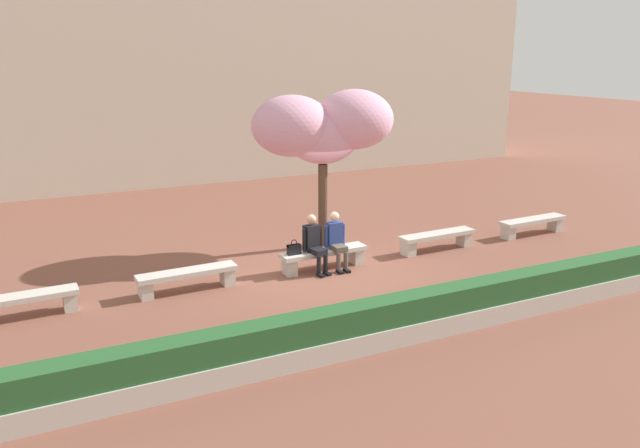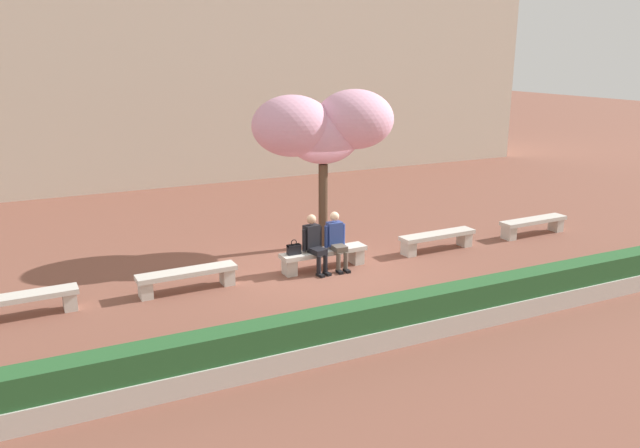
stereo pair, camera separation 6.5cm
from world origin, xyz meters
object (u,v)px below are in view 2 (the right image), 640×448
at_px(stone_bench_east_end, 533,224).
at_px(person_seated_left, 314,241).
at_px(stone_bench_near_east, 437,238).
at_px(person_seated_right, 336,238).
at_px(stone_bench_west_end, 20,302).
at_px(stone_bench_near_west, 187,276).
at_px(handbag, 294,249).
at_px(cherry_tree_main, 323,127).
at_px(stone_bench_center, 324,256).

distance_m(stone_bench_east_end, person_seated_left, 6.50).
bearing_deg(stone_bench_near_east, person_seated_right, -178.92).
distance_m(stone_bench_west_end, stone_bench_near_west, 3.11).
bearing_deg(person_seated_right, stone_bench_near_east, 1.08).
bearing_deg(stone_bench_east_end, stone_bench_near_west, 180.00).
xyz_separation_m(stone_bench_near_east, handbag, (-3.84, -0.01, 0.27)).
relative_size(stone_bench_near_west, cherry_tree_main, 0.53).
xyz_separation_m(person_seated_left, handbag, (-0.46, 0.05, -0.12)).
relative_size(stone_bench_near_east, person_seated_left, 1.59).
distance_m(stone_bench_near_west, stone_bench_center, 3.11).
bearing_deg(stone_bench_near_west, person_seated_right, -0.90).
height_order(stone_bench_near_west, stone_bench_center, same).
height_order(stone_bench_west_end, handbag, handbag).
distance_m(stone_bench_near_east, person_seated_left, 3.40).
distance_m(stone_bench_west_end, stone_bench_east_end, 12.44).
distance_m(stone_bench_near_west, stone_bench_near_east, 6.22).
bearing_deg(person_seated_right, cherry_tree_main, 74.60).
distance_m(stone_bench_center, person_seated_right, 0.48).
relative_size(handbag, cherry_tree_main, 0.09).
bearing_deg(stone_bench_east_end, stone_bench_near_east, 180.00).
distance_m(stone_bench_west_end, stone_bench_near_east, 9.33).
bearing_deg(handbag, stone_bench_near_east, 0.11).
xyz_separation_m(stone_bench_center, person_seated_left, (-0.27, -0.05, 0.39)).
bearing_deg(stone_bench_east_end, person_seated_right, -179.48).
xyz_separation_m(stone_bench_near_west, stone_bench_center, (3.11, 0.00, 0.00)).
bearing_deg(handbag, person_seated_right, -2.61).
xyz_separation_m(stone_bench_west_end, person_seated_right, (6.50, -0.05, 0.39)).
distance_m(stone_bench_east_end, person_seated_right, 5.95).
relative_size(stone_bench_east_end, handbag, 6.07).
xyz_separation_m(stone_bench_west_end, person_seated_left, (5.95, -0.05, 0.39)).
xyz_separation_m(stone_bench_near_west, person_seated_left, (2.84, -0.05, 0.39)).
height_order(stone_bench_near_west, cherry_tree_main, cherry_tree_main).
height_order(stone_bench_center, stone_bench_east_end, same).
bearing_deg(stone_bench_east_end, stone_bench_west_end, 180.00).
height_order(stone_bench_west_end, cherry_tree_main, cherry_tree_main).
height_order(stone_bench_near_west, handbag, handbag).
height_order(stone_bench_east_end, handbag, handbag).
bearing_deg(person_seated_right, stone_bench_west_end, 179.53).
relative_size(stone_bench_east_end, person_seated_right, 1.59).
distance_m(stone_bench_near_east, stone_bench_east_end, 3.11).
bearing_deg(stone_bench_west_end, person_seated_left, -0.50).
bearing_deg(stone_bench_center, person_seated_left, -169.01).
relative_size(person_seated_right, cherry_tree_main, 0.33).
relative_size(person_seated_left, handbag, 3.81).
bearing_deg(person_seated_left, stone_bench_east_end, 0.46).
bearing_deg(person_seated_left, stone_bench_near_east, 0.89).
bearing_deg(stone_bench_near_east, stone_bench_east_end, 0.00).
height_order(stone_bench_near_east, handbag, handbag).
xyz_separation_m(stone_bench_east_end, person_seated_left, (-6.49, -0.05, 0.39)).
relative_size(stone_bench_near_east, person_seated_right, 1.59).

